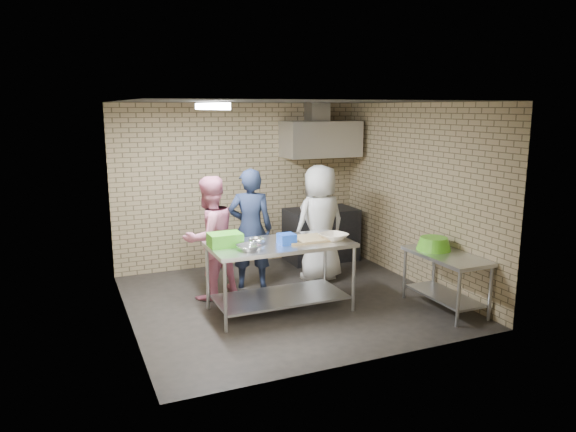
{
  "coord_description": "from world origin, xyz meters",
  "views": [
    {
      "loc": [
        -2.77,
        -6.49,
        2.63
      ],
      "look_at": [
        0.1,
        0.2,
        1.15
      ],
      "focal_mm": 33.46,
      "sensor_mm": 36.0,
      "label": 1
    }
  ],
  "objects_px": {
    "prep_table": "(280,277)",
    "woman_pink": "(210,238)",
    "man_navy": "(251,229)",
    "stove": "(321,234)",
    "bottle_red": "(319,142)",
    "bottle_green": "(339,143)",
    "woman_white": "(320,223)",
    "green_crate": "(225,240)",
    "green_basin": "(434,243)",
    "blue_tub": "(287,239)",
    "side_counter": "(445,281)"
  },
  "relations": [
    {
      "from": "prep_table",
      "to": "man_navy",
      "type": "xyz_separation_m",
      "value": [
        -0.05,
        1.02,
        0.43
      ]
    },
    {
      "from": "green_crate",
      "to": "blue_tub",
      "type": "xyz_separation_m",
      "value": [
        0.75,
        -0.22,
        -0.02
      ]
    },
    {
      "from": "blue_tub",
      "to": "woman_white",
      "type": "xyz_separation_m",
      "value": [
        1.0,
        1.04,
        -0.09
      ]
    },
    {
      "from": "woman_white",
      "to": "woman_pink",
      "type": "bearing_deg",
      "value": -5.24
    },
    {
      "from": "blue_tub",
      "to": "green_basin",
      "type": "xyz_separation_m",
      "value": [
        1.95,
        -0.47,
        -0.15
      ]
    },
    {
      "from": "green_basin",
      "to": "bottle_green",
      "type": "xyz_separation_m",
      "value": [
        0.02,
        2.74,
        1.18
      ]
    },
    {
      "from": "bottle_red",
      "to": "woman_pink",
      "type": "bearing_deg",
      "value": -150.27
    },
    {
      "from": "side_counter",
      "to": "green_basin",
      "type": "xyz_separation_m",
      "value": [
        -0.02,
        0.25,
        0.46
      ]
    },
    {
      "from": "blue_tub",
      "to": "side_counter",
      "type": "bearing_deg",
      "value": -19.97
    },
    {
      "from": "bottle_red",
      "to": "man_navy",
      "type": "height_order",
      "value": "bottle_red"
    },
    {
      "from": "stove",
      "to": "woman_white",
      "type": "relative_size",
      "value": 0.67
    },
    {
      "from": "prep_table",
      "to": "bottle_green",
      "type": "distance_m",
      "value": 3.35
    },
    {
      "from": "prep_table",
      "to": "woman_pink",
      "type": "bearing_deg",
      "value": 129.96
    },
    {
      "from": "green_crate",
      "to": "woman_white",
      "type": "height_order",
      "value": "woman_white"
    },
    {
      "from": "blue_tub",
      "to": "stove",
      "type": "bearing_deg",
      "value": 53.25
    },
    {
      "from": "green_basin",
      "to": "prep_table",
      "type": "bearing_deg",
      "value": 164.21
    },
    {
      "from": "blue_tub",
      "to": "woman_pink",
      "type": "distance_m",
      "value": 1.22
    },
    {
      "from": "blue_tub",
      "to": "bottle_green",
      "type": "xyz_separation_m",
      "value": [
        1.97,
        2.27,
        1.03
      ]
    },
    {
      "from": "stove",
      "to": "woman_white",
      "type": "height_order",
      "value": "woman_white"
    },
    {
      "from": "man_navy",
      "to": "woman_white",
      "type": "bearing_deg",
      "value": -164.46
    },
    {
      "from": "green_crate",
      "to": "bottle_green",
      "type": "distance_m",
      "value": 3.56
    },
    {
      "from": "woman_white",
      "to": "side_counter",
      "type": "bearing_deg",
      "value": 110.71
    },
    {
      "from": "stove",
      "to": "bottle_red",
      "type": "bearing_deg",
      "value": 78.23
    },
    {
      "from": "stove",
      "to": "prep_table",
      "type": "bearing_deg",
      "value": -129.05
    },
    {
      "from": "bottle_red",
      "to": "woman_pink",
      "type": "distance_m",
      "value": 2.93
    },
    {
      "from": "prep_table",
      "to": "man_navy",
      "type": "distance_m",
      "value": 1.11
    },
    {
      "from": "prep_table",
      "to": "woman_pink",
      "type": "height_order",
      "value": "woman_pink"
    },
    {
      "from": "stove",
      "to": "woman_pink",
      "type": "bearing_deg",
      "value": -154.44
    },
    {
      "from": "green_basin",
      "to": "bottle_green",
      "type": "height_order",
      "value": "bottle_green"
    },
    {
      "from": "blue_tub",
      "to": "woman_white",
      "type": "height_order",
      "value": "woman_white"
    },
    {
      "from": "side_counter",
      "to": "stove",
      "type": "xyz_separation_m",
      "value": [
        -0.45,
        2.75,
        0.08
      ]
    },
    {
      "from": "blue_tub",
      "to": "bottle_red",
      "type": "xyz_separation_m",
      "value": [
        1.57,
        2.27,
        1.05
      ]
    },
    {
      "from": "prep_table",
      "to": "bottle_red",
      "type": "bearing_deg",
      "value": 53.33
    },
    {
      "from": "prep_table",
      "to": "side_counter",
      "type": "relative_size",
      "value": 1.53
    },
    {
      "from": "prep_table",
      "to": "bottle_red",
      "type": "distance_m",
      "value": 3.13
    },
    {
      "from": "green_basin",
      "to": "bottle_green",
      "type": "bearing_deg",
      "value": 89.58
    },
    {
      "from": "bottle_red",
      "to": "green_basin",
      "type": "bearing_deg",
      "value": -82.1
    },
    {
      "from": "woman_white",
      "to": "green_basin",
      "type": "bearing_deg",
      "value": 114.05
    },
    {
      "from": "green_crate",
      "to": "bottle_red",
      "type": "xyz_separation_m",
      "value": [
        2.32,
        2.05,
        1.03
      ]
    },
    {
      "from": "side_counter",
      "to": "man_navy",
      "type": "xyz_separation_m",
      "value": [
        -2.06,
        1.84,
        0.51
      ]
    },
    {
      "from": "green_crate",
      "to": "man_navy",
      "type": "height_order",
      "value": "man_navy"
    },
    {
      "from": "blue_tub",
      "to": "woman_white",
      "type": "relative_size",
      "value": 0.11
    },
    {
      "from": "bottle_red",
      "to": "green_crate",
      "type": "bearing_deg",
      "value": -138.47
    },
    {
      "from": "prep_table",
      "to": "bottle_green",
      "type": "bearing_deg",
      "value": 47.12
    },
    {
      "from": "side_counter",
      "to": "bottle_green",
      "type": "bearing_deg",
      "value": 90.0
    },
    {
      "from": "woman_pink",
      "to": "woman_white",
      "type": "xyz_separation_m",
      "value": [
        1.75,
        0.09,
        0.04
      ]
    },
    {
      "from": "woman_pink",
      "to": "woman_white",
      "type": "relative_size",
      "value": 0.96
    },
    {
      "from": "bottle_green",
      "to": "woman_white",
      "type": "bearing_deg",
      "value": -128.23
    },
    {
      "from": "blue_tub",
      "to": "woman_white",
      "type": "distance_m",
      "value": 1.44
    },
    {
      "from": "green_basin",
      "to": "woman_white",
      "type": "xyz_separation_m",
      "value": [
        -0.95,
        1.5,
        0.06
      ]
    }
  ]
}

